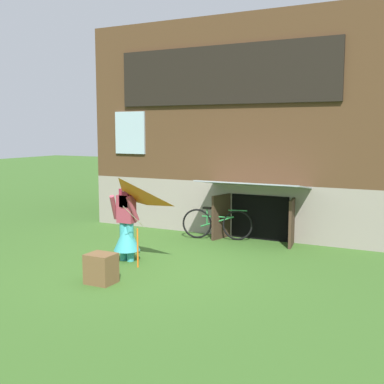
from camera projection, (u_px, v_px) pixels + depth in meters
ground_plane at (159, 265)px, 9.38m from camera, size 60.00×60.00×0.00m
log_house at (257, 128)px, 13.82m from camera, size 7.48×5.93×5.25m
person at (126, 229)px, 9.62m from camera, size 0.60×0.52×1.52m
kite at (119, 203)px, 8.90m from camera, size 1.18×1.22×1.56m
bicycle_green at (217, 224)px, 11.56m from camera, size 1.63×0.46×0.76m
wooden_crate at (101, 268)px, 8.26m from camera, size 0.46×0.40×0.51m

